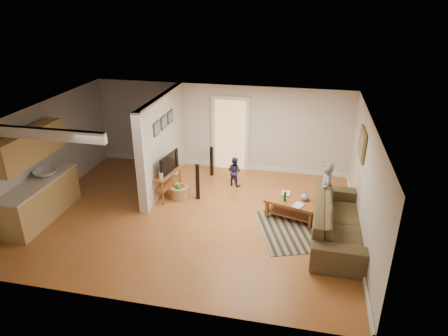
{
  "coord_description": "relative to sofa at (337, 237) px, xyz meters",
  "views": [
    {
      "loc": [
        2.42,
        -7.89,
        4.92
      ],
      "look_at": [
        0.64,
        0.47,
        1.1
      ],
      "focal_mm": 32.0,
      "sensor_mm": 36.0,
      "label": 1
    }
  ],
  "objects": [
    {
      "name": "speaker_right",
      "position": [
        -3.41,
        2.54,
        0.44
      ],
      "size": [
        0.09,
        0.09,
        0.87
      ],
      "primitive_type": "cube",
      "rotation": [
        0.0,
        0.0,
        -0.07
      ],
      "color": "black",
      "rests_on": "ground"
    },
    {
      "name": "child",
      "position": [
        -0.3,
        0.89,
        0.0
      ],
      "size": [
        0.38,
        0.52,
        1.34
      ],
      "primitive_type": "imported",
      "rotation": [
        0.0,
        0.0,
        -1.45
      ],
      "color": "slate",
      "rests_on": "ground"
    },
    {
      "name": "area_rug",
      "position": [
        -0.47,
        0.26,
        0.01
      ],
      "size": [
        2.94,
        2.54,
        0.01
      ],
      "primitive_type": "cube",
      "rotation": [
        0.0,
        0.0,
        0.34
      ],
      "color": "black",
      "rests_on": "ground"
    },
    {
      "name": "sofa",
      "position": [
        0.0,
        0.0,
        0.0
      ],
      "size": [
        1.17,
        2.82,
        0.82
      ],
      "primitive_type": "imported",
      "rotation": [
        0.0,
        0.0,
        1.54
      ],
      "color": "#4E4727",
      "rests_on": "ground"
    },
    {
      "name": "toy_basket",
      "position": [
        -3.9,
        1.01,
        0.18
      ],
      "size": [
        0.48,
        0.48,
        0.43
      ],
      "color": "olive",
      "rests_on": "ground"
    },
    {
      "name": "tv_console",
      "position": [
        -4.24,
        1.05,
        0.62
      ],
      "size": [
        0.58,
        1.14,
        0.94
      ],
      "rotation": [
        0.0,
        0.0,
        -0.16
      ],
      "color": "brown",
      "rests_on": "ground"
    },
    {
      "name": "ground",
      "position": [
        -3.3,
        0.22,
        0.0
      ],
      "size": [
        7.5,
        7.5,
        0.0
      ],
      "primitive_type": "plane",
      "color": "#925625",
      "rests_on": "ground"
    },
    {
      "name": "speaker_left",
      "position": [
        -3.44,
        1.08,
        0.48
      ],
      "size": [
        0.13,
        0.13,
        0.95
      ],
      "primitive_type": "cube",
      "rotation": [
        0.0,
        0.0,
        0.43
      ],
      "color": "black",
      "rests_on": "ground"
    },
    {
      "name": "coffee_table",
      "position": [
        -1.0,
        0.65,
        0.36
      ],
      "size": [
        1.33,
        0.99,
        0.7
      ],
      "rotation": [
        0.0,
        0.0,
        -0.28
      ],
      "color": "brown",
      "rests_on": "ground"
    },
    {
      "name": "toddler",
      "position": [
        -2.66,
        2.04,
        0.0
      ],
      "size": [
        0.49,
        0.44,
        0.82
      ],
      "primitive_type": "imported",
      "rotation": [
        0.0,
        0.0,
        2.75
      ],
      "color": "#202344",
      "rests_on": "ground"
    },
    {
      "name": "room_shell",
      "position": [
        -4.37,
        0.65,
        1.46
      ],
      "size": [
        7.54,
        6.02,
        2.52
      ],
      "color": "silver",
      "rests_on": "ground"
    }
  ]
}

